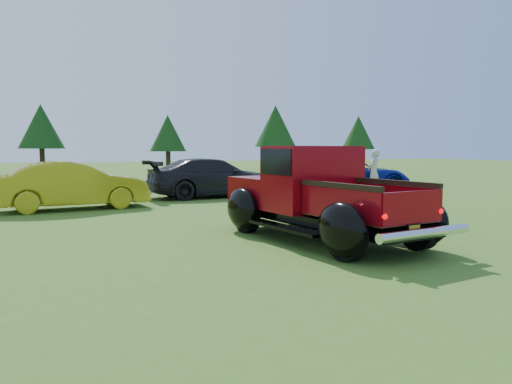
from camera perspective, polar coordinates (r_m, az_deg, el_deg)
ground at (r=9.10m, az=-2.27°, el=-6.68°), size 120.00×120.00×0.00m
tree_mid_left at (r=39.34m, az=-23.35°, el=6.88°), size 3.20×3.20×5.00m
tree_mid_right at (r=39.42m, az=-10.04°, el=6.62°), size 2.82×2.82×4.40m
tree_east at (r=42.01m, az=2.24°, el=7.52°), size 3.46×3.46×5.40m
tree_far_east at (r=47.42m, az=11.61°, el=6.65°), size 3.07×3.07×4.80m
pickup_truck at (r=10.36m, az=6.43°, el=-0.25°), size 2.96×5.31×1.89m
show_car_yellow at (r=16.02m, az=-20.22°, el=0.71°), size 4.53×1.98×1.45m
show_car_grey at (r=18.92m, az=-4.91°, el=1.64°), size 5.11×2.28×1.46m
show_car_blue at (r=20.90m, az=10.33°, el=1.89°), size 5.50×3.10×1.45m
spectator at (r=20.01m, az=13.31°, el=2.19°), size 0.78×0.71×1.79m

